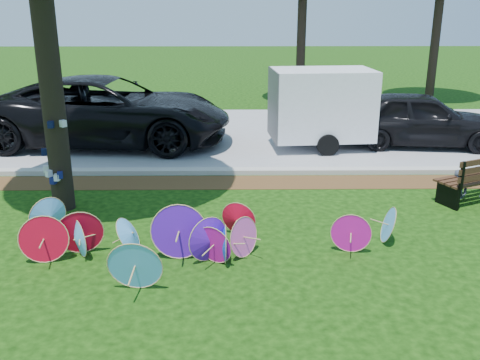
# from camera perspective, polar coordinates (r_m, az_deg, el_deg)

# --- Properties ---
(ground) EXTENTS (90.00, 90.00, 0.00)m
(ground) POSITION_cam_1_polar(r_m,az_deg,el_deg) (8.37, -3.32, -10.25)
(ground) COLOR black
(ground) RESTS_ON ground
(mulch_strip) EXTENTS (90.00, 1.00, 0.01)m
(mulch_strip) POSITION_cam_1_polar(r_m,az_deg,el_deg) (12.50, -2.42, -0.27)
(mulch_strip) COLOR #472D16
(mulch_strip) RESTS_ON ground
(curb) EXTENTS (90.00, 0.30, 0.12)m
(curb) POSITION_cam_1_polar(r_m,az_deg,el_deg) (13.15, -2.34, 0.94)
(curb) COLOR #B7B5AD
(curb) RESTS_ON ground
(street) EXTENTS (90.00, 8.00, 0.01)m
(street) POSITION_cam_1_polar(r_m,az_deg,el_deg) (17.16, -1.95, 4.94)
(street) COLOR gray
(street) RESTS_ON ground
(parasol_pile) EXTENTS (6.55, 2.42, 0.95)m
(parasol_pile) POSITION_cam_1_polar(r_m,az_deg,el_deg) (8.89, -7.21, -5.86)
(parasol_pile) COLOR #50A7EC
(parasol_pile) RESTS_ON ground
(black_van) EXTENTS (7.32, 3.76, 1.98)m
(black_van) POSITION_cam_1_polar(r_m,az_deg,el_deg) (16.19, -13.92, 7.16)
(black_van) COLOR black
(black_van) RESTS_ON ground
(dark_pickup) EXTENTS (4.84, 2.41, 1.59)m
(dark_pickup) POSITION_cam_1_polar(r_m,az_deg,el_deg) (16.44, 18.61, 6.20)
(dark_pickup) COLOR black
(dark_pickup) RESTS_ON ground
(cargo_trailer) EXTENTS (2.90, 1.97, 2.54)m
(cargo_trailer) POSITION_cam_1_polar(r_m,az_deg,el_deg) (15.45, 8.73, 8.02)
(cargo_trailer) COLOR white
(cargo_trailer) RESTS_ON ground
(park_bench) EXTENTS (2.09, 1.50, 1.02)m
(park_bench) POSITION_cam_1_polar(r_m,az_deg,el_deg) (12.37, 24.05, 0.35)
(park_bench) COLOR black
(park_bench) RESTS_ON ground
(person_left) EXTENTS (0.52, 0.45, 1.22)m
(person_left) POSITION_cam_1_polar(r_m,az_deg,el_deg) (12.24, 22.53, 0.85)
(person_left) COLOR #373E4B
(person_left) RESTS_ON ground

